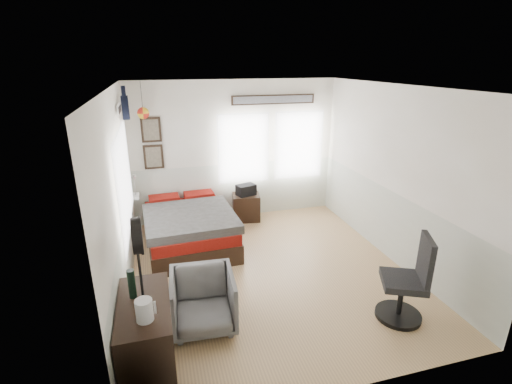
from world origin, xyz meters
TOP-DOWN VIEW (x-y plane):
  - ground_plane at (0.00, 0.00)m, footprint 4.00×4.50m
  - room_shell at (-0.08, 0.19)m, footprint 4.02×4.52m
  - wall_decor at (-1.10, 1.96)m, footprint 3.55×1.32m
  - bed at (-1.07, 1.24)m, footprint 1.52×2.05m
  - dresser at (-1.74, -1.61)m, footprint 0.48×1.00m
  - armchair at (-1.12, -0.95)m, footprint 0.79×0.81m
  - nightstand at (0.14, 1.99)m, footprint 0.58×0.50m
  - task_chair at (1.29, -1.47)m, footprint 0.65×0.65m
  - kettle at (-1.72, -1.86)m, footprint 0.17×0.15m
  - bottle at (-1.83, -1.48)m, footprint 0.07×0.07m
  - stand_fan at (-1.72, -1.57)m, footprint 0.10×0.35m
  - black_bag at (0.14, 1.99)m, footprint 0.41×0.33m

SIDE VIEW (x-z plane):
  - ground_plane at x=0.00m, z-range -0.01..0.00m
  - nightstand at x=0.14m, z-range 0.00..0.52m
  - bed at x=-1.07m, z-range -0.01..0.63m
  - armchair at x=-1.12m, z-range 0.00..0.69m
  - dresser at x=-1.74m, z-range 0.00..0.90m
  - task_chair at x=1.29m, z-range -0.10..1.01m
  - black_bag at x=0.14m, z-range 0.52..0.73m
  - kettle at x=-1.72m, z-range 0.90..1.10m
  - bottle at x=-1.83m, z-range 0.90..1.19m
  - stand_fan at x=-1.72m, z-range 1.13..1.98m
  - room_shell at x=-0.08m, z-range 0.26..2.97m
  - wall_decor at x=-1.10m, z-range 1.38..2.82m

